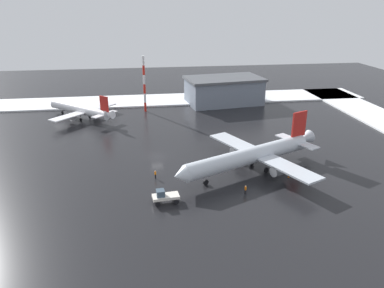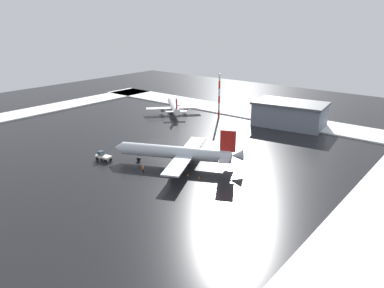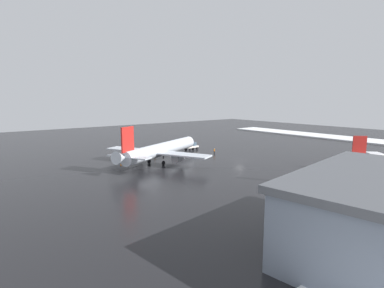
{
  "view_description": "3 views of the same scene",
  "coord_description": "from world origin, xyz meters",
  "px_view_note": "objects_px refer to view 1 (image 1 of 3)",
  "views": [
    {
      "loc": [
        3.13,
        77.97,
        32.79
      ],
      "look_at": [
        -7.82,
        1.28,
        3.0
      ],
      "focal_mm": 35.0,
      "sensor_mm": 36.0,
      "label": 1
    },
    {
      "loc": [
        -79.93,
        80.68,
        37.48
      ],
      "look_at": [
        -14.76,
        -0.16,
        2.23
      ],
      "focal_mm": 35.0,
      "sensor_mm": 36.0,
      "label": 2
    },
    {
      "loc": [
        -59.85,
        -55.07,
        16.72
      ],
      "look_at": [
        -8.7,
        10.1,
        4.1
      ],
      "focal_mm": 28.0,
      "sensor_mm": 36.0,
      "label": 3
    }
  ],
  "objects_px": {
    "airplane_parked_portside": "(252,155)",
    "cargo_hangar": "(224,90)",
    "traffic_cone_near_nose": "(289,176)",
    "antenna_mast": "(144,84)",
    "traffic_cone_mid_line": "(303,174)",
    "airplane_distant_tail": "(81,110)",
    "ground_crew_mid_apron": "(246,189)",
    "pushback_tug": "(164,196)",
    "ground_crew_near_tug": "(155,174)"
  },
  "relations": [
    {
      "from": "airplane_parked_portside",
      "to": "cargo_hangar",
      "type": "relative_size",
      "value": 1.25
    },
    {
      "from": "airplane_parked_portside",
      "to": "traffic_cone_near_nose",
      "type": "height_order",
      "value": "airplane_parked_portside"
    },
    {
      "from": "antenna_mast",
      "to": "traffic_cone_mid_line",
      "type": "distance_m",
      "value": 59.92
    },
    {
      "from": "airplane_distant_tail",
      "to": "traffic_cone_mid_line",
      "type": "distance_m",
      "value": 67.25
    },
    {
      "from": "antenna_mast",
      "to": "ground_crew_mid_apron",
      "type": "bearing_deg",
      "value": 106.1
    },
    {
      "from": "airplane_parked_portside",
      "to": "cargo_hangar",
      "type": "height_order",
      "value": "airplane_parked_portside"
    },
    {
      "from": "pushback_tug",
      "to": "cargo_hangar",
      "type": "height_order",
      "value": "cargo_hangar"
    },
    {
      "from": "ground_crew_mid_apron",
      "to": "traffic_cone_near_nose",
      "type": "bearing_deg",
      "value": -46.82
    },
    {
      "from": "airplane_parked_portside",
      "to": "pushback_tug",
      "type": "distance_m",
      "value": 21.38
    },
    {
      "from": "cargo_hangar",
      "to": "traffic_cone_mid_line",
      "type": "xyz_separation_m",
      "value": [
        -3.35,
        57.52,
        -4.17
      ]
    },
    {
      "from": "ground_crew_mid_apron",
      "to": "antenna_mast",
      "type": "height_order",
      "value": "antenna_mast"
    },
    {
      "from": "ground_crew_near_tug",
      "to": "traffic_cone_near_nose",
      "type": "xyz_separation_m",
      "value": [
        -26.18,
        3.23,
        -0.7
      ]
    },
    {
      "from": "pushback_tug",
      "to": "airplane_parked_portside",
      "type": "bearing_deg",
      "value": -156.81
    },
    {
      "from": "airplane_parked_portside",
      "to": "pushback_tug",
      "type": "xyz_separation_m",
      "value": [
        18.58,
        10.34,
        -2.22
      ]
    },
    {
      "from": "ground_crew_near_tug",
      "to": "traffic_cone_mid_line",
      "type": "relative_size",
      "value": 3.11
    },
    {
      "from": "pushback_tug",
      "to": "cargo_hangar",
      "type": "relative_size",
      "value": 0.18
    },
    {
      "from": "airplane_parked_portside",
      "to": "airplane_distant_tail",
      "type": "xyz_separation_m",
      "value": [
        39.34,
        -42.56,
        -0.8
      ]
    },
    {
      "from": "ground_crew_near_tug",
      "to": "antenna_mast",
      "type": "bearing_deg",
      "value": -120.64
    },
    {
      "from": "ground_crew_mid_apron",
      "to": "traffic_cone_near_nose",
      "type": "relative_size",
      "value": 3.11
    },
    {
      "from": "pushback_tug",
      "to": "ground_crew_near_tug",
      "type": "distance_m",
      "value": 9.72
    },
    {
      "from": "traffic_cone_near_nose",
      "to": "traffic_cone_mid_line",
      "type": "relative_size",
      "value": 1.0
    },
    {
      "from": "airplane_distant_tail",
      "to": "traffic_cone_near_nose",
      "type": "height_order",
      "value": "airplane_distant_tail"
    },
    {
      "from": "airplane_parked_portside",
      "to": "ground_crew_near_tug",
      "type": "height_order",
      "value": "airplane_parked_portside"
    },
    {
      "from": "airplane_distant_tail",
      "to": "ground_crew_near_tug",
      "type": "height_order",
      "value": "airplane_distant_tail"
    },
    {
      "from": "pushback_tug",
      "to": "antenna_mast",
      "type": "distance_m",
      "value": 58.59
    },
    {
      "from": "airplane_parked_portside",
      "to": "antenna_mast",
      "type": "relative_size",
      "value": 1.94
    },
    {
      "from": "traffic_cone_mid_line",
      "to": "airplane_parked_portside",
      "type": "bearing_deg",
      "value": -19.63
    },
    {
      "from": "airplane_parked_portside",
      "to": "ground_crew_mid_apron",
      "type": "height_order",
      "value": "airplane_parked_portside"
    },
    {
      "from": "airplane_distant_tail",
      "to": "traffic_cone_mid_line",
      "type": "bearing_deg",
      "value": 178.89
    },
    {
      "from": "pushback_tug",
      "to": "ground_crew_mid_apron",
      "type": "xyz_separation_m",
      "value": [
        -14.74,
        -0.99,
        -0.31
      ]
    },
    {
      "from": "traffic_cone_near_nose",
      "to": "traffic_cone_mid_line",
      "type": "xyz_separation_m",
      "value": [
        -3.12,
        -0.48,
        0.0
      ]
    },
    {
      "from": "cargo_hangar",
      "to": "traffic_cone_mid_line",
      "type": "relative_size",
      "value": 48.75
    },
    {
      "from": "pushback_tug",
      "to": "traffic_cone_near_nose",
      "type": "bearing_deg",
      "value": -171.57
    },
    {
      "from": "traffic_cone_near_nose",
      "to": "traffic_cone_mid_line",
      "type": "distance_m",
      "value": 3.15
    },
    {
      "from": "ground_crew_near_tug",
      "to": "antenna_mast",
      "type": "relative_size",
      "value": 0.1
    },
    {
      "from": "airplane_parked_portside",
      "to": "ground_crew_mid_apron",
      "type": "relative_size",
      "value": 19.64
    },
    {
      "from": "airplane_parked_portside",
      "to": "cargo_hangar",
      "type": "xyz_separation_m",
      "value": [
        -6.3,
        -54.08,
        0.94
      ]
    },
    {
      "from": "ground_crew_near_tug",
      "to": "traffic_cone_mid_line",
      "type": "distance_m",
      "value": 29.44
    },
    {
      "from": "cargo_hangar",
      "to": "airplane_parked_portside",
      "type": "bearing_deg",
      "value": 75.53
    },
    {
      "from": "pushback_tug",
      "to": "ground_crew_near_tug",
      "type": "height_order",
      "value": "pushback_tug"
    },
    {
      "from": "airplane_distant_tail",
      "to": "pushback_tug",
      "type": "relative_size",
      "value": 4.63
    },
    {
      "from": "airplane_parked_portside",
      "to": "traffic_cone_mid_line",
      "type": "xyz_separation_m",
      "value": [
        -9.65,
        3.44,
        -3.23
      ]
    },
    {
      "from": "pushback_tug",
      "to": "traffic_cone_near_nose",
      "type": "xyz_separation_m",
      "value": [
        -25.12,
        -6.42,
        -1.01
      ]
    },
    {
      "from": "cargo_hangar",
      "to": "traffic_cone_near_nose",
      "type": "xyz_separation_m",
      "value": [
        -0.23,
        58.0,
        -4.17
      ]
    },
    {
      "from": "airplane_distant_tail",
      "to": "antenna_mast",
      "type": "distance_m",
      "value": 20.59
    },
    {
      "from": "ground_crew_near_tug",
      "to": "traffic_cone_mid_line",
      "type": "xyz_separation_m",
      "value": [
        -29.3,
        2.76,
        -0.7
      ]
    },
    {
      "from": "traffic_cone_mid_line",
      "to": "ground_crew_mid_apron",
      "type": "bearing_deg",
      "value": 23.65
    },
    {
      "from": "antenna_mast",
      "to": "pushback_tug",
      "type": "bearing_deg",
      "value": 91.72
    },
    {
      "from": "pushback_tug",
      "to": "ground_crew_near_tug",
      "type": "bearing_deg",
      "value": -89.6
    },
    {
      "from": "ground_crew_near_tug",
      "to": "antenna_mast",
      "type": "xyz_separation_m",
      "value": [
        0.68,
        -48.44,
        7.69
      ]
    }
  ]
}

